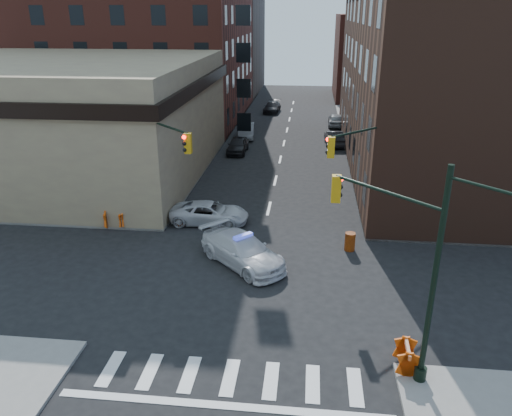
% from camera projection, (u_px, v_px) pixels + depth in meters
% --- Properties ---
extents(ground, '(140.00, 140.00, 0.00)m').
position_uv_depth(ground, '(252.00, 283.00, 24.44)').
color(ground, black).
rests_on(ground, ground).
extents(sidewalk_nw, '(34.00, 54.50, 0.15)m').
position_uv_depth(sidewalk_nw, '(86.00, 127.00, 57.00)').
color(sidewalk_nw, gray).
rests_on(sidewalk_nw, ground).
extents(sidewalk_ne, '(34.00, 54.50, 0.15)m').
position_uv_depth(sidewalk_ne, '(505.00, 137.00, 52.36)').
color(sidewalk_ne, gray).
rests_on(sidewalk_ne, ground).
extents(bank_building, '(22.00, 22.00, 9.00)m').
position_uv_depth(bank_building, '(64.00, 118.00, 39.75)').
color(bank_building, '#978863').
rests_on(bank_building, ground).
extents(apartment_block, '(25.00, 25.00, 24.00)m').
position_uv_depth(apartment_block, '(135.00, 15.00, 58.86)').
color(apartment_block, '#5E271D').
rests_on(apartment_block, ground).
extents(commercial_row_ne, '(14.00, 34.00, 14.00)m').
position_uv_depth(commercial_row_ne, '(438.00, 81.00, 41.34)').
color(commercial_row_ne, '#46281C').
rests_on(commercial_row_ne, ground).
extents(filler_nw, '(20.00, 18.00, 16.00)m').
position_uv_depth(filler_nw, '(198.00, 40.00, 80.41)').
color(filler_nw, brown).
rests_on(filler_nw, ground).
extents(filler_ne, '(16.00, 16.00, 12.00)m').
position_uv_depth(filler_ne, '(390.00, 57.00, 74.42)').
color(filler_ne, '#5E271D').
rests_on(filler_ne, ground).
extents(signal_pole_se, '(5.40, 5.27, 8.00)m').
position_uv_depth(signal_pole_se, '(408.00, 257.00, 17.03)').
color(signal_pole_se, black).
rests_on(signal_pole_se, sidewalk_se).
extents(signal_pole_nw, '(3.58, 3.67, 8.00)m').
position_uv_depth(signal_pole_nw, '(160.00, 164.00, 28.36)').
color(signal_pole_nw, black).
rests_on(signal_pole_nw, sidewalk_nw).
extents(signal_pole_ne, '(3.67, 3.58, 8.00)m').
position_uv_depth(signal_pole_ne, '(369.00, 170.00, 27.20)').
color(signal_pole_ne, black).
rests_on(signal_pole_ne, sidewalk_ne).
extents(tree_ne_near, '(3.00, 3.00, 4.85)m').
position_uv_depth(tree_ne_near, '(364.00, 114.00, 46.43)').
color(tree_ne_near, black).
rests_on(tree_ne_near, sidewalk_ne).
extents(tree_ne_far, '(3.00, 3.00, 4.85)m').
position_uv_depth(tree_ne_far, '(357.00, 100.00, 53.82)').
color(tree_ne_far, black).
rests_on(tree_ne_far, sidewalk_ne).
extents(police_car, '(5.46, 5.43, 1.59)m').
position_uv_depth(police_car, '(243.00, 250.00, 26.01)').
color(police_car, silver).
rests_on(police_car, ground).
extents(pickup, '(4.89, 2.29, 1.35)m').
position_uv_depth(pickup, '(210.00, 213.00, 31.14)').
color(pickup, silver).
rests_on(pickup, ground).
extents(parked_car_wnear, '(1.76, 4.27, 1.45)m').
position_uv_depth(parked_car_wnear, '(238.00, 145.00, 46.70)').
color(parked_car_wnear, black).
rests_on(parked_car_wnear, ground).
extents(parked_car_wfar, '(1.99, 4.64, 1.49)m').
position_uv_depth(parked_car_wfar, '(246.00, 131.00, 52.24)').
color(parked_car_wfar, gray).
rests_on(parked_car_wfar, ground).
extents(parked_car_wdeep, '(2.22, 4.76, 1.35)m').
position_uv_depth(parked_car_wdeep, '(272.00, 107.00, 65.40)').
color(parked_car_wdeep, black).
rests_on(parked_car_wdeep, ground).
extents(parked_car_enear, '(1.96, 4.50, 1.44)m').
position_uv_depth(parked_car_enear, '(334.00, 138.00, 49.32)').
color(parked_car_enear, black).
rests_on(parked_car_enear, ground).
extents(parked_car_efar, '(1.83, 4.37, 1.48)m').
position_uv_depth(parked_car_efar, '(336.00, 120.00, 57.48)').
color(parked_car_efar, '#969A9E').
rests_on(parked_car_efar, ground).
extents(pedestrian_a, '(0.82, 0.74, 1.89)m').
position_uv_depth(pedestrian_a, '(116.00, 191.00, 33.72)').
color(pedestrian_a, black).
rests_on(pedestrian_a, sidewalk_nw).
extents(pedestrian_b, '(0.95, 0.87, 1.59)m').
position_uv_depth(pedestrian_b, '(95.00, 211.00, 30.69)').
color(pedestrian_b, black).
rests_on(pedestrian_b, sidewalk_nw).
extents(pedestrian_c, '(0.98, 0.53, 1.59)m').
position_uv_depth(pedestrian_c, '(78.00, 197.00, 33.10)').
color(pedestrian_c, black).
rests_on(pedestrian_c, sidewalk_nw).
extents(barrel_road, '(0.72, 0.72, 1.03)m').
position_uv_depth(barrel_road, '(350.00, 242.00, 27.66)').
color(barrel_road, orange).
rests_on(barrel_road, ground).
extents(barrel_bank, '(0.72, 0.72, 0.98)m').
position_uv_depth(barrel_bank, '(180.00, 219.00, 30.77)').
color(barrel_bank, '#C73809').
rests_on(barrel_bank, ground).
extents(barricade_se_a, '(0.68, 1.29, 0.95)m').
position_uv_depth(barricade_se_a, '(407.00, 356.00, 18.29)').
color(barricade_se_a, '#C23609').
rests_on(barricade_se_a, sidewalk_se).
extents(barricade_nw_a, '(1.28, 0.68, 0.94)m').
position_uv_depth(barricade_nw_a, '(114.00, 219.00, 30.40)').
color(barricade_nw_a, red).
rests_on(barricade_nw_a, sidewalk_nw).
extents(barricade_nw_b, '(1.48, 0.97, 1.02)m').
position_uv_depth(barricade_nw_b, '(115.00, 218.00, 30.38)').
color(barricade_nw_b, orange).
rests_on(barricade_nw_b, sidewalk_nw).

